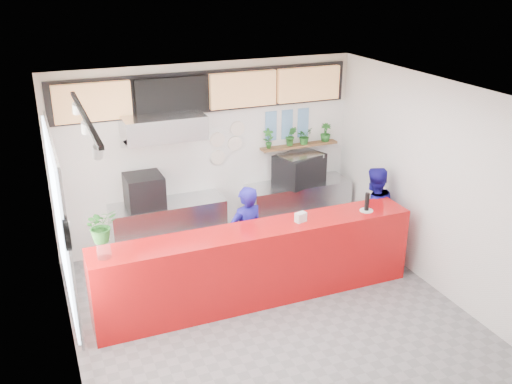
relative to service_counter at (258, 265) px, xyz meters
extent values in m
plane|color=slate|center=(0.00, -0.40, -0.55)|extent=(5.00, 5.00, 0.00)
plane|color=silver|center=(0.00, -0.40, 2.45)|extent=(5.00, 5.00, 0.00)
plane|color=white|center=(0.00, 2.10, 0.95)|extent=(5.00, 0.00, 5.00)
plane|color=white|center=(-2.50, -0.40, 0.95)|extent=(0.00, 5.00, 5.00)
plane|color=white|center=(2.50, -0.40, 0.95)|extent=(0.00, 5.00, 5.00)
cube|color=#B20C0E|center=(0.00, 0.00, 0.00)|extent=(4.50, 0.60, 1.10)
cube|color=beige|center=(0.00, 2.09, 2.05)|extent=(5.00, 0.02, 0.80)
cube|color=#B2B5BA|center=(-0.80, 1.80, -0.10)|extent=(1.80, 0.60, 0.90)
cube|color=black|center=(-1.14, 1.80, 0.60)|extent=(0.57, 0.57, 0.50)
cube|color=#B2B5BA|center=(-0.80, 1.75, 1.60)|extent=(1.20, 0.70, 0.35)
cube|color=#B2B5BA|center=(-0.80, 1.75, 1.40)|extent=(1.20, 0.69, 0.31)
cube|color=#B2B5BA|center=(1.50, 1.80, -0.10)|extent=(1.80, 0.60, 0.90)
cube|color=black|center=(1.51, 1.80, 0.60)|extent=(0.93, 0.80, 0.51)
cube|color=#A3A5AA|center=(1.51, 1.80, 0.83)|extent=(0.78, 0.62, 0.06)
cube|color=brown|center=(1.60, 2.00, 0.95)|extent=(1.40, 0.18, 0.04)
cube|color=tan|center=(-1.75, 1.98, 2.00)|extent=(1.10, 0.10, 0.55)
cube|color=black|center=(-0.59, 1.98, 2.00)|extent=(1.10, 0.10, 0.55)
cube|color=tan|center=(0.57, 1.98, 2.00)|extent=(1.10, 0.10, 0.55)
cube|color=tan|center=(1.73, 1.98, 2.00)|extent=(1.10, 0.10, 0.55)
cube|color=black|center=(0.00, 2.06, 2.00)|extent=(4.80, 0.04, 0.65)
cube|color=silver|center=(-2.47, -0.10, 1.15)|extent=(0.04, 2.20, 1.90)
cube|color=#B2B5BA|center=(-2.45, -0.10, 1.15)|extent=(0.03, 2.30, 2.00)
cylinder|color=black|center=(-2.46, -1.30, 1.50)|extent=(0.05, 0.30, 0.30)
cylinder|color=white|center=(-2.43, -1.30, 1.50)|extent=(0.02, 0.26, 0.26)
cube|color=black|center=(-2.10, -0.40, 2.39)|extent=(0.05, 2.40, 0.04)
cylinder|color=silver|center=(0.15, 2.07, 1.20)|extent=(0.24, 0.03, 0.24)
cylinder|color=silver|center=(0.45, 2.07, 1.10)|extent=(0.24, 0.03, 0.24)
cylinder|color=silver|center=(0.15, 2.07, 0.90)|extent=(0.24, 0.03, 0.24)
cylinder|color=silver|center=(0.50, 2.07, 1.35)|extent=(0.24, 0.03, 0.24)
cube|color=#598CBF|center=(1.10, 2.08, 1.45)|extent=(0.20, 0.02, 0.25)
cube|color=#598CBF|center=(1.40, 2.08, 1.45)|extent=(0.20, 0.02, 0.25)
cube|color=#598CBF|center=(1.70, 2.08, 1.45)|extent=(0.20, 0.02, 0.25)
cube|color=#598CBF|center=(1.10, 2.08, 1.20)|extent=(0.20, 0.02, 0.25)
cube|color=#598CBF|center=(1.40, 2.08, 1.20)|extent=(0.20, 0.02, 0.25)
cube|color=#598CBF|center=(1.70, 2.08, 1.20)|extent=(0.20, 0.02, 0.25)
imported|color=navy|center=(0.04, 0.52, 0.20)|extent=(0.61, 0.47, 1.51)
imported|color=navy|center=(2.16, 0.49, 0.21)|extent=(0.75, 0.58, 1.51)
imported|color=#225D20|center=(1.02, 2.00, 1.14)|extent=(0.20, 0.15, 0.34)
imported|color=#225D20|center=(1.44, 2.00, 1.14)|extent=(0.23, 0.21, 0.34)
imported|color=#225D20|center=(1.69, 2.00, 1.11)|extent=(0.32, 0.31, 0.28)
imported|color=#225D20|center=(2.10, 2.00, 1.13)|extent=(0.22, 0.21, 0.32)
cylinder|color=silver|center=(-2.02, -0.05, 0.65)|extent=(0.20, 0.20, 0.21)
imported|color=#225D20|center=(-2.02, -0.05, 0.98)|extent=(0.44, 0.41, 0.41)
cube|color=silver|center=(0.63, -0.02, 0.62)|extent=(0.17, 0.13, 0.13)
cylinder|color=silver|center=(1.67, -0.06, 0.56)|extent=(0.22, 0.22, 0.01)
cylinder|color=black|center=(1.67, -0.06, 0.70)|extent=(0.08, 0.08, 0.26)
camera|label=1|loc=(-2.64, -6.38, 3.85)|focal=40.00mm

